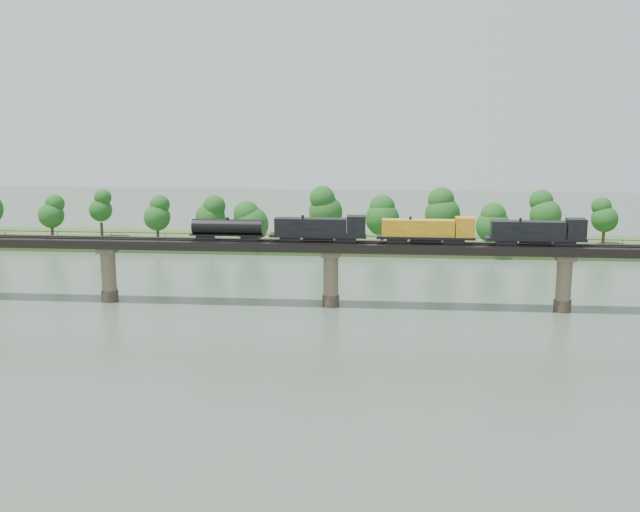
{
  "coord_description": "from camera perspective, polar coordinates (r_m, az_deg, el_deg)",
  "views": [
    {
      "loc": [
        9.77,
        -106.39,
        37.28
      ],
      "look_at": [
        -1.9,
        30.0,
        9.0
      ],
      "focal_mm": 45.0,
      "sensor_mm": 36.0,
      "label": 1
    }
  ],
  "objects": [
    {
      "name": "ground",
      "position": [
        113.15,
        -0.34,
        -7.56
      ],
      "size": [
        400.0,
        400.0,
        0.0
      ],
      "primitive_type": "plane",
      "color": "#3C4D3E",
      "rests_on": "ground"
    },
    {
      "name": "bridge_superstructure",
      "position": [
        139.09,
        0.78,
        1.11
      ],
      "size": [
        220.0,
        4.9,
        0.75
      ],
      "color": "black",
      "rests_on": "bridge"
    },
    {
      "name": "freight_train",
      "position": [
        138.4,
        5.03,
        1.83
      ],
      "size": [
        68.01,
        2.65,
        4.68
      ],
      "color": "black",
      "rests_on": "bridge"
    },
    {
      "name": "far_bank",
      "position": [
        195.08,
        1.94,
        0.89
      ],
      "size": [
        300.0,
        24.0,
        1.6
      ],
      "primitive_type": "cube",
      "color": "#335220",
      "rests_on": "ground"
    },
    {
      "name": "far_treeline",
      "position": [
        189.91,
        -0.6,
        3.06
      ],
      "size": [
        289.06,
        17.54,
        13.6
      ],
      "color": "#382619",
      "rests_on": "far_bank"
    },
    {
      "name": "bridge",
      "position": [
        140.39,
        0.77,
        -1.43
      ],
      "size": [
        236.0,
        30.0,
        11.5
      ],
      "color": "#473A2D",
      "rests_on": "ground"
    }
  ]
}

